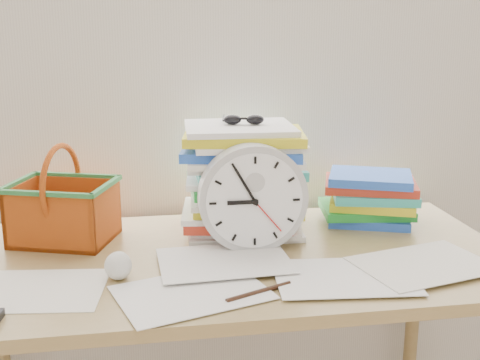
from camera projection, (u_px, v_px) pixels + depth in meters
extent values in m
cube|color=silver|center=(211.00, 10.00, 1.74)|extent=(4.00, 0.04, 2.70)
cube|color=silver|center=(212.00, 28.00, 1.73)|extent=(2.40, 0.01, 2.50)
cube|color=olive|center=(232.00, 260.00, 1.51)|extent=(1.40, 0.70, 0.03)
cylinder|color=olive|center=(2.00, 353.00, 1.79)|extent=(0.04, 0.04, 0.72)
cylinder|color=olive|center=(413.00, 320.00, 1.99)|extent=(0.04, 0.04, 0.72)
cylinder|color=#B5B5B5|center=(253.00, 198.00, 1.51)|extent=(0.28, 0.06, 0.28)
sphere|color=white|center=(118.00, 265.00, 1.36)|extent=(0.06, 0.06, 0.06)
cylinder|color=black|center=(259.00, 292.00, 1.29)|extent=(0.16, 0.08, 0.01)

